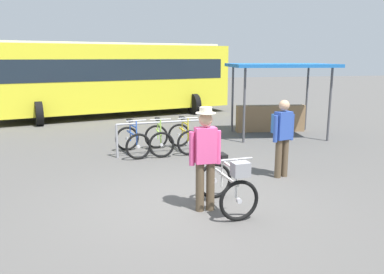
{
  "coord_description": "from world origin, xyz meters",
  "views": [
    {
      "loc": [
        -1.37,
        -6.1,
        2.49
      ],
      "look_at": [
        0.29,
        0.78,
        1.0
      ],
      "focal_mm": 35.42,
      "sensor_mm": 36.0,
      "label": 1
    }
  ],
  "objects_px": {
    "pedestrian_with_backpack": "(282,133)",
    "market_stall": "(275,92)",
    "person_with_featured_bike": "(205,155)",
    "racked_bike_blue": "(132,141)",
    "racked_bike_yellow": "(184,138)",
    "bus_distant": "(114,75)",
    "featured_bicycle": "(228,185)",
    "racked_bike_lime": "(159,139)"
  },
  "relations": [
    {
      "from": "featured_bicycle",
      "to": "person_with_featured_bike",
      "type": "relative_size",
      "value": 0.7
    },
    {
      "from": "racked_bike_yellow",
      "to": "bus_distant",
      "type": "bearing_deg",
      "value": 102.3
    },
    {
      "from": "racked_bike_lime",
      "to": "person_with_featured_bike",
      "type": "distance_m",
      "value": 4.07
    },
    {
      "from": "racked_bike_yellow",
      "to": "person_with_featured_bike",
      "type": "relative_size",
      "value": 0.65
    },
    {
      "from": "racked_bike_yellow",
      "to": "market_stall",
      "type": "height_order",
      "value": "market_stall"
    },
    {
      "from": "racked_bike_blue",
      "to": "racked_bike_yellow",
      "type": "distance_m",
      "value": 1.4
    },
    {
      "from": "racked_bike_yellow",
      "to": "racked_bike_lime",
      "type": "bearing_deg",
      "value": -175.62
    },
    {
      "from": "racked_bike_yellow",
      "to": "market_stall",
      "type": "relative_size",
      "value": 0.33
    },
    {
      "from": "pedestrian_with_backpack",
      "to": "market_stall",
      "type": "bearing_deg",
      "value": 66.23
    },
    {
      "from": "featured_bicycle",
      "to": "bus_distant",
      "type": "bearing_deg",
      "value": 96.88
    },
    {
      "from": "racked_bike_blue",
      "to": "bus_distant",
      "type": "xyz_separation_m",
      "value": [
        -0.14,
        7.15,
        1.37
      ]
    },
    {
      "from": "racked_bike_yellow",
      "to": "pedestrian_with_backpack",
      "type": "distance_m",
      "value": 3.15
    },
    {
      "from": "racked_bike_lime",
      "to": "racked_bike_yellow",
      "type": "bearing_deg",
      "value": 4.38
    },
    {
      "from": "racked_bike_yellow",
      "to": "featured_bicycle",
      "type": "relative_size",
      "value": 0.94
    },
    {
      "from": "racked_bike_lime",
      "to": "racked_bike_yellow",
      "type": "height_order",
      "value": "same"
    },
    {
      "from": "bus_distant",
      "to": "market_stall",
      "type": "height_order",
      "value": "bus_distant"
    },
    {
      "from": "person_with_featured_bike",
      "to": "featured_bicycle",
      "type": "bearing_deg",
      "value": -16.93
    },
    {
      "from": "pedestrian_with_backpack",
      "to": "market_stall",
      "type": "height_order",
      "value": "market_stall"
    },
    {
      "from": "person_with_featured_bike",
      "to": "pedestrian_with_backpack",
      "type": "height_order",
      "value": "person_with_featured_bike"
    },
    {
      "from": "person_with_featured_bike",
      "to": "pedestrian_with_backpack",
      "type": "bearing_deg",
      "value": 33.92
    },
    {
      "from": "pedestrian_with_backpack",
      "to": "market_stall",
      "type": "xyz_separation_m",
      "value": [
        1.9,
        4.32,
        0.46
      ]
    },
    {
      "from": "racked_bike_lime",
      "to": "pedestrian_with_backpack",
      "type": "bearing_deg",
      "value": -50.34
    },
    {
      "from": "racked_bike_yellow",
      "to": "person_with_featured_bike",
      "type": "height_order",
      "value": "person_with_featured_bike"
    },
    {
      "from": "racked_bike_blue",
      "to": "person_with_featured_bike",
      "type": "distance_m",
      "value": 4.11
    },
    {
      "from": "racked_bike_lime",
      "to": "market_stall",
      "type": "relative_size",
      "value": 0.33
    },
    {
      "from": "racked_bike_yellow",
      "to": "bus_distant",
      "type": "height_order",
      "value": "bus_distant"
    },
    {
      "from": "racked_bike_yellow",
      "to": "featured_bicycle",
      "type": "bearing_deg",
      "value": -92.47
    },
    {
      "from": "featured_bicycle",
      "to": "market_stall",
      "type": "relative_size",
      "value": 0.35
    },
    {
      "from": "person_with_featured_bike",
      "to": "bus_distant",
      "type": "height_order",
      "value": "bus_distant"
    },
    {
      "from": "racked_bike_yellow",
      "to": "pedestrian_with_backpack",
      "type": "height_order",
      "value": "pedestrian_with_backpack"
    },
    {
      "from": "racked_bike_lime",
      "to": "bus_distant",
      "type": "xyz_separation_m",
      "value": [
        -0.84,
        7.1,
        1.37
      ]
    },
    {
      "from": "person_with_featured_bike",
      "to": "pedestrian_with_backpack",
      "type": "relative_size",
      "value": 1.05
    },
    {
      "from": "racked_bike_blue",
      "to": "featured_bicycle",
      "type": "height_order",
      "value": "same"
    },
    {
      "from": "market_stall",
      "to": "bus_distant",
      "type": "bearing_deg",
      "value": 132.31
    },
    {
      "from": "racked_bike_blue",
      "to": "market_stall",
      "type": "relative_size",
      "value": 0.35
    },
    {
      "from": "person_with_featured_bike",
      "to": "market_stall",
      "type": "bearing_deg",
      "value": 55.28
    },
    {
      "from": "pedestrian_with_backpack",
      "to": "racked_bike_yellow",
      "type": "bearing_deg",
      "value": 119.03
    },
    {
      "from": "featured_bicycle",
      "to": "market_stall",
      "type": "xyz_separation_m",
      "value": [
        3.59,
        5.81,
        0.95
      ]
    },
    {
      "from": "racked_bike_blue",
      "to": "racked_bike_yellow",
      "type": "xyz_separation_m",
      "value": [
        1.4,
        0.11,
        0.0
      ]
    },
    {
      "from": "racked_bike_blue",
      "to": "pedestrian_with_backpack",
      "type": "distance_m",
      "value": 3.94
    },
    {
      "from": "pedestrian_with_backpack",
      "to": "person_with_featured_bike",
      "type": "bearing_deg",
      "value": -146.08
    },
    {
      "from": "bus_distant",
      "to": "racked_bike_yellow",
      "type": "bearing_deg",
      "value": -77.7
    }
  ]
}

